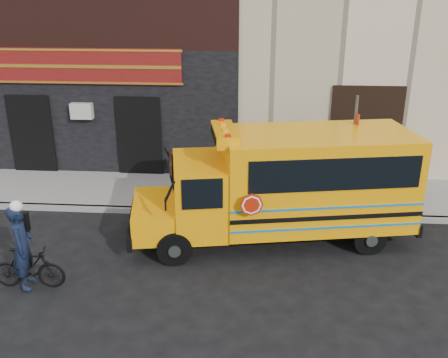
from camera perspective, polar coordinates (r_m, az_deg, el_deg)
ground at (r=11.64m, az=0.17°, el=-9.66°), size 120.00×120.00×0.00m
curb at (r=13.91m, az=0.96°, el=-3.92°), size 40.00×0.20×0.15m
sidewalk at (r=15.28m, az=1.30°, el=-1.54°), size 40.00×3.00×0.15m
school_bus at (r=12.22m, az=7.43°, el=-0.42°), size 7.17×3.35×2.92m
sign_pole at (r=13.29m, az=14.43°, el=2.59°), size 0.10×0.30×3.45m
bicycle at (r=11.36m, az=-21.43°, el=-9.44°), size 1.55×0.49×0.92m
cyclist at (r=11.15m, az=-21.99°, el=-7.42°), size 0.56×0.74×1.84m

